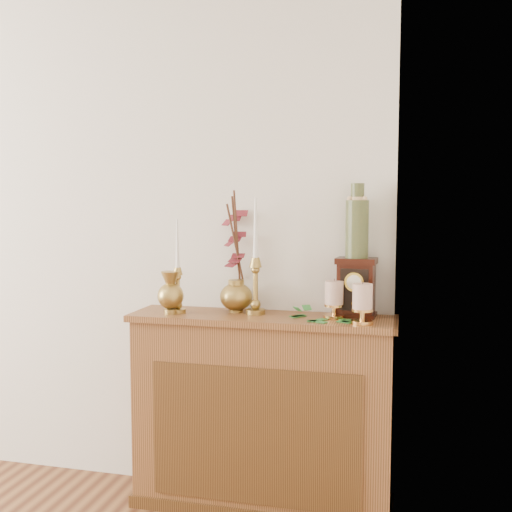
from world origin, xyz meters
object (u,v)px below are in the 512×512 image
(candlestick_left, at_px, (178,282))
(candlestick_center, at_px, (256,276))
(ceramic_vase, at_px, (357,225))
(mantel_clock, at_px, (356,288))
(ginger_jar, at_px, (236,257))
(bud_vase, at_px, (171,293))

(candlestick_left, xyz_separation_m, candlestick_center, (0.37, 0.06, 0.03))
(candlestick_center, xyz_separation_m, ceramic_vase, (0.46, 0.05, 0.24))
(ceramic_vase, bearing_deg, mantel_clock, -94.75)
(ginger_jar, bearing_deg, candlestick_left, -152.31)
(candlestick_center, relative_size, ginger_jar, 0.94)
(bud_vase, bearing_deg, candlestick_left, 48.96)
(candlestick_center, bearing_deg, ginger_jar, 147.81)
(candlestick_left, xyz_separation_m, ceramic_vase, (0.83, 0.11, 0.28))
(candlestick_center, height_order, mantel_clock, candlestick_center)
(bud_vase, relative_size, ceramic_vase, 0.59)
(candlestick_left, bearing_deg, candlestick_center, 9.10)
(candlestick_left, height_order, ginger_jar, ginger_jar)
(candlestick_left, height_order, bud_vase, candlestick_left)
(bud_vase, relative_size, ginger_jar, 0.34)
(ceramic_vase, bearing_deg, candlestick_center, -173.70)
(candlestick_left, xyz_separation_m, bud_vase, (-0.03, -0.03, -0.05))
(ceramic_vase, bearing_deg, bud_vase, -170.76)
(mantel_clock, bearing_deg, candlestick_center, -169.25)
(candlestick_left, distance_m, ceramic_vase, 0.88)
(ginger_jar, height_order, mantel_clock, ginger_jar)
(ginger_jar, distance_m, mantel_clock, 0.59)
(candlestick_left, bearing_deg, ceramic_vase, 7.54)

